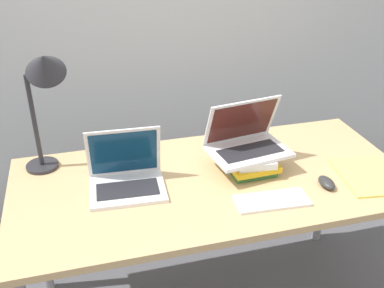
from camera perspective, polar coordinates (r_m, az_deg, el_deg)
desk at (r=1.95m, az=2.56°, el=-6.26°), size 1.68×0.79×0.77m
laptop_left at (r=1.85m, az=-8.35°, el=-4.12°), size 0.32×0.26×0.25m
book_stack at (r=1.98m, az=7.29°, el=-2.10°), size 0.21×0.25×0.08m
laptop_on_books at (r=1.95m, az=6.91°, el=0.38°), size 0.36×0.28×0.23m
wireless_keyboard at (r=1.80m, az=10.11°, el=-7.08°), size 0.30×0.14×0.01m
mouse at (r=1.93m, az=16.72°, el=-4.72°), size 0.06×0.10×0.03m
notepad at (r=2.06m, az=21.45°, el=-3.74°), size 0.28×0.34×0.01m
desk_lamp at (r=1.89m, az=-18.33°, el=7.91°), size 0.23×0.20×0.57m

